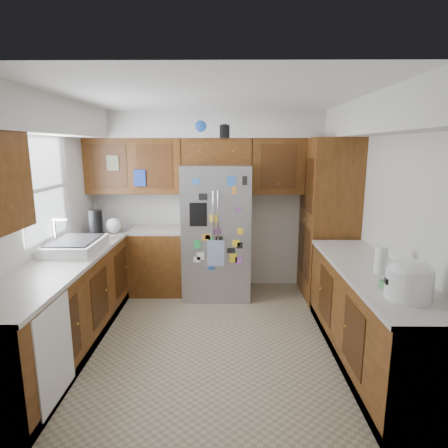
% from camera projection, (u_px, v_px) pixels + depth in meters
% --- Properties ---
extents(floor, '(3.60, 3.60, 0.00)m').
position_uv_depth(floor, '(214.00, 335.00, 4.13)').
color(floor, tan).
rests_on(floor, ground).
extents(room_shell, '(3.64, 3.24, 2.52)m').
position_uv_depth(room_shell, '(205.00, 166.00, 4.12)').
color(room_shell, silver).
rests_on(room_shell, ground).
extents(left_counter_run, '(1.36, 3.20, 0.92)m').
position_uv_depth(left_counter_run, '(89.00, 297.00, 4.08)').
color(left_counter_run, '#44280D').
rests_on(left_counter_run, ground).
extents(right_counter_run, '(0.63, 2.25, 0.92)m').
position_uv_depth(right_counter_run, '(369.00, 319.00, 3.56)').
color(right_counter_run, '#44280D').
rests_on(right_counter_run, ground).
extents(pantry, '(0.60, 0.90, 2.15)m').
position_uv_depth(pantry, '(328.00, 220.00, 5.02)').
color(pantry, '#44280D').
rests_on(pantry, ground).
extents(fridge, '(0.90, 0.79, 1.80)m').
position_uv_depth(fridge, '(217.00, 231.00, 5.12)').
color(fridge, '#9B9A9F').
rests_on(fridge, ground).
extents(bridge_cabinet, '(0.96, 0.34, 0.35)m').
position_uv_depth(bridge_cabinet, '(217.00, 151.00, 5.13)').
color(bridge_cabinet, '#44280D').
rests_on(bridge_cabinet, fridge).
extents(fridge_top_items, '(0.60, 0.30, 0.30)m').
position_uv_depth(fridge_top_items, '(212.00, 128.00, 4.99)').
color(fridge_top_items, blue).
rests_on(fridge_top_items, bridge_cabinet).
extents(sink_assembly, '(0.52, 0.70, 0.37)m').
position_uv_depth(sink_assembly, '(75.00, 246.00, 4.04)').
color(sink_assembly, white).
rests_on(sink_assembly, left_counter_run).
extents(left_counter_clutter, '(0.43, 0.87, 0.38)m').
position_uv_depth(left_counter_clutter, '(103.00, 226.00, 4.73)').
color(left_counter_clutter, black).
rests_on(left_counter_clutter, left_counter_run).
extents(rice_cooker, '(0.34, 0.34, 0.30)m').
position_uv_depth(rice_cooker, '(409.00, 279.00, 2.77)').
color(rice_cooker, white).
rests_on(rice_cooker, right_counter_run).
extents(paper_towel, '(0.11, 0.11, 0.24)m').
position_uv_depth(paper_towel, '(381.00, 260.00, 3.35)').
color(paper_towel, white).
rests_on(paper_towel, right_counter_run).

